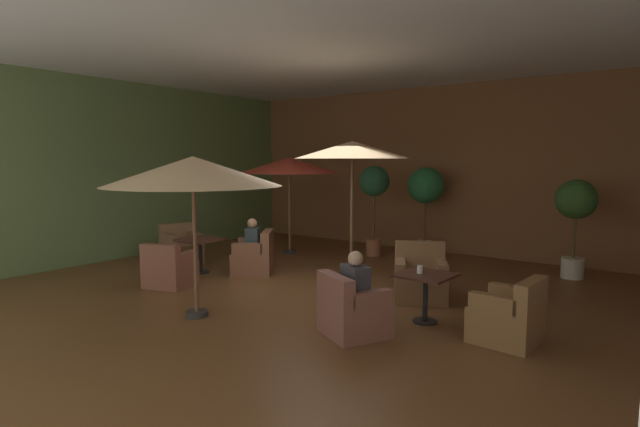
{
  "coord_description": "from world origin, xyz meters",
  "views": [
    {
      "loc": [
        5.18,
        -6.51,
        2.25
      ],
      "look_at": [
        0.0,
        0.5,
        1.3
      ],
      "focal_mm": 27.82,
      "sensor_mm": 36.0,
      "label": 1
    }
  ],
  "objects_px": {
    "armchair_front_left_east": "(420,279)",
    "potted_tree_left_corner": "(576,209)",
    "armchair_front_left_south": "(353,311)",
    "cafe_table_front_right": "(200,245)",
    "armchair_front_left_north": "(509,318)",
    "patio_umbrella_tall_red": "(352,151)",
    "patron_blue_shirt": "(355,279)",
    "armchair_front_right_south": "(169,269)",
    "patio_umbrella_center_beige": "(193,172)",
    "potted_tree_mid_right": "(426,190)",
    "patio_umbrella_near_wall": "(289,166)",
    "potted_tree_mid_left": "(374,189)",
    "patron_by_window": "(252,237)",
    "armchair_front_right_north": "(255,257)",
    "armchair_front_right_east": "(181,249)",
    "iced_drink_cup": "(420,269)",
    "cafe_table_front_left": "(426,284)"
  },
  "relations": [
    {
      "from": "patio_umbrella_center_beige",
      "to": "potted_tree_mid_left",
      "type": "xyz_separation_m",
      "value": [
        -0.26,
        5.47,
        -0.51
      ]
    },
    {
      "from": "armchair_front_left_east",
      "to": "cafe_table_front_right",
      "type": "bearing_deg",
      "value": -168.52
    },
    {
      "from": "potted_tree_left_corner",
      "to": "patron_by_window",
      "type": "height_order",
      "value": "potted_tree_left_corner"
    },
    {
      "from": "cafe_table_front_right",
      "to": "potted_tree_mid_left",
      "type": "xyz_separation_m",
      "value": [
        1.87,
        3.6,
        1.02
      ]
    },
    {
      "from": "patio_umbrella_near_wall",
      "to": "iced_drink_cup",
      "type": "height_order",
      "value": "patio_umbrella_near_wall"
    },
    {
      "from": "potted_tree_mid_left",
      "to": "armchair_front_right_north",
      "type": "bearing_deg",
      "value": -108.32
    },
    {
      "from": "patio_umbrella_tall_red",
      "to": "armchair_front_left_south",
      "type": "bearing_deg",
      "value": -56.86
    },
    {
      "from": "armchair_front_right_east",
      "to": "potted_tree_mid_right",
      "type": "distance_m",
      "value": 5.71
    },
    {
      "from": "patron_by_window",
      "to": "potted_tree_left_corner",
      "type": "bearing_deg",
      "value": 32.53
    },
    {
      "from": "armchair_front_right_south",
      "to": "iced_drink_cup",
      "type": "height_order",
      "value": "same"
    },
    {
      "from": "armchair_front_left_south",
      "to": "iced_drink_cup",
      "type": "height_order",
      "value": "armchair_front_left_south"
    },
    {
      "from": "patio_umbrella_near_wall",
      "to": "patron_by_window",
      "type": "relative_size",
      "value": 3.73
    },
    {
      "from": "potted_tree_mid_left",
      "to": "patron_blue_shirt",
      "type": "bearing_deg",
      "value": -62.2
    },
    {
      "from": "patron_blue_shirt",
      "to": "iced_drink_cup",
      "type": "distance_m",
      "value": 1.07
    },
    {
      "from": "cafe_table_front_right",
      "to": "potted_tree_left_corner",
      "type": "bearing_deg",
      "value": 32.9
    },
    {
      "from": "armchair_front_left_south",
      "to": "armchair_front_right_east",
      "type": "height_order",
      "value": "armchair_front_right_east"
    },
    {
      "from": "armchair_front_right_east",
      "to": "potted_tree_mid_left",
      "type": "distance_m",
      "value": 4.55
    },
    {
      "from": "armchair_front_left_north",
      "to": "patio_umbrella_tall_red",
      "type": "distance_m",
      "value": 4.45
    },
    {
      "from": "armchair_front_left_south",
      "to": "cafe_table_front_right",
      "type": "relative_size",
      "value": 1.32
    },
    {
      "from": "cafe_table_front_left",
      "to": "armchair_front_right_south",
      "type": "distance_m",
      "value": 4.61
    },
    {
      "from": "potted_tree_left_corner",
      "to": "armchair_front_left_east",
      "type": "bearing_deg",
      "value": -119.58
    },
    {
      "from": "armchair_front_left_east",
      "to": "potted_tree_left_corner",
      "type": "bearing_deg",
      "value": 60.42
    },
    {
      "from": "armchair_front_left_south",
      "to": "patio_umbrella_tall_red",
      "type": "bearing_deg",
      "value": 123.14
    },
    {
      "from": "armchair_front_left_north",
      "to": "patio_umbrella_near_wall",
      "type": "height_order",
      "value": "patio_umbrella_near_wall"
    },
    {
      "from": "armchair_front_left_north",
      "to": "potted_tree_mid_left",
      "type": "xyz_separation_m",
      "value": [
        -4.17,
        3.85,
        1.26
      ]
    },
    {
      "from": "patio_umbrella_center_beige",
      "to": "patron_by_window",
      "type": "bearing_deg",
      "value": 117.43
    },
    {
      "from": "armchair_front_right_east",
      "to": "cafe_table_front_right",
      "type": "bearing_deg",
      "value": -17.59
    },
    {
      "from": "cafe_table_front_right",
      "to": "patio_umbrella_near_wall",
      "type": "xyz_separation_m",
      "value": [
        0.09,
        2.67,
        1.55
      ]
    },
    {
      "from": "patio_umbrella_tall_red",
      "to": "armchair_front_left_east",
      "type": "bearing_deg",
      "value": -21.11
    },
    {
      "from": "armchair_front_left_east",
      "to": "patio_umbrella_near_wall",
      "type": "bearing_deg",
      "value": 157.2
    },
    {
      "from": "armchair_front_right_north",
      "to": "armchair_front_right_east",
      "type": "xyz_separation_m",
      "value": [
        -1.92,
        -0.3,
        0.0
      ]
    },
    {
      "from": "armchair_front_right_east",
      "to": "potted_tree_mid_left",
      "type": "bearing_deg",
      "value": 48.34
    },
    {
      "from": "armchair_front_right_south",
      "to": "patio_umbrella_near_wall",
      "type": "height_order",
      "value": "patio_umbrella_near_wall"
    },
    {
      "from": "patio_umbrella_near_wall",
      "to": "patron_blue_shirt",
      "type": "distance_m",
      "value": 5.9
    },
    {
      "from": "armchair_front_left_south",
      "to": "potted_tree_mid_right",
      "type": "distance_m",
      "value": 5.87
    },
    {
      "from": "armchair_front_right_south",
      "to": "patio_umbrella_center_beige",
      "type": "xyz_separation_m",
      "value": [
        1.76,
        -0.85,
        1.78
      ]
    },
    {
      "from": "patio_umbrella_center_beige",
      "to": "patio_umbrella_near_wall",
      "type": "distance_m",
      "value": 4.98
    },
    {
      "from": "cafe_table_front_left",
      "to": "armchair_front_left_east",
      "type": "relative_size",
      "value": 0.68
    },
    {
      "from": "potted_tree_mid_right",
      "to": "iced_drink_cup",
      "type": "xyz_separation_m",
      "value": [
        2.0,
        -4.53,
        -0.8
      ]
    },
    {
      "from": "armchair_front_left_south",
      "to": "patio_umbrella_center_beige",
      "type": "height_order",
      "value": "patio_umbrella_center_beige"
    },
    {
      "from": "cafe_table_front_right",
      "to": "patio_umbrella_center_beige",
      "type": "distance_m",
      "value": 3.23
    },
    {
      "from": "potted_tree_mid_left",
      "to": "patron_blue_shirt",
      "type": "xyz_separation_m",
      "value": [
        2.5,
        -4.74,
        -0.85
      ]
    },
    {
      "from": "armchair_front_right_south",
      "to": "patio_umbrella_tall_red",
      "type": "relative_size",
      "value": 0.38
    },
    {
      "from": "armchair_front_right_north",
      "to": "potted_tree_left_corner",
      "type": "relative_size",
      "value": 0.59
    },
    {
      "from": "patron_blue_shirt",
      "to": "armchair_front_right_south",
      "type": "bearing_deg",
      "value": 178.31
    },
    {
      "from": "potted_tree_left_corner",
      "to": "armchair_front_left_south",
      "type": "bearing_deg",
      "value": -108.52
    },
    {
      "from": "armchair_front_left_north",
      "to": "armchair_front_right_south",
      "type": "height_order",
      "value": "armchair_front_left_north"
    },
    {
      "from": "patio_umbrella_near_wall",
      "to": "armchair_front_left_north",
      "type": "bearing_deg",
      "value": -26.07
    },
    {
      "from": "potted_tree_mid_left",
      "to": "potted_tree_mid_right",
      "type": "relative_size",
      "value": 1.02
    },
    {
      "from": "patio_umbrella_center_beige",
      "to": "iced_drink_cup",
      "type": "distance_m",
      "value": 3.44
    }
  ]
}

